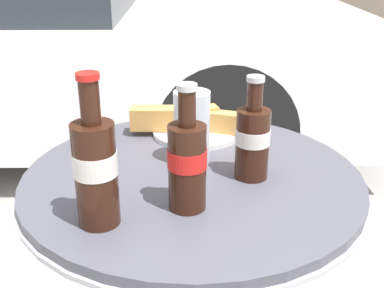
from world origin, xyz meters
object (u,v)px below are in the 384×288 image
at_px(drinking_glass, 192,131).
at_px(lunch_plate_near, 193,125).
at_px(cola_bottle_left, 253,139).
at_px(cola_bottle_center, 95,168).
at_px(bistro_table, 192,244).
at_px(cola_bottle_right, 187,162).

distance_m(drinking_glass, lunch_plate_near, 0.16).
bearing_deg(cola_bottle_left, cola_bottle_center, -148.99).
xyz_separation_m(bistro_table, cola_bottle_left, (0.12, -0.02, 0.25)).
distance_m(bistro_table, lunch_plate_near, 0.29).
relative_size(cola_bottle_right, drinking_glass, 1.45).
bearing_deg(cola_bottle_left, lunch_plate_near, 116.50).
bearing_deg(drinking_glass, cola_bottle_right, -93.10).
relative_size(cola_bottle_left, cola_bottle_center, 0.80).
relative_size(cola_bottle_center, lunch_plate_near, 0.84).
bearing_deg(cola_bottle_right, bistro_table, 85.42).
bearing_deg(lunch_plate_near, cola_bottle_center, -112.76).
bearing_deg(cola_bottle_center, cola_bottle_right, 17.92).
relative_size(cola_bottle_right, lunch_plate_near, 0.74).
bearing_deg(cola_bottle_center, drinking_glass, 56.32).
xyz_separation_m(bistro_table, cola_bottle_center, (-0.16, -0.18, 0.27)).
relative_size(cola_bottle_right, cola_bottle_center, 0.88).
height_order(drinking_glass, lunch_plate_near, drinking_glass).
bearing_deg(drinking_glass, cola_bottle_left, -31.15).
bearing_deg(cola_bottle_right, drinking_glass, 86.90).
relative_size(cola_bottle_left, drinking_glass, 1.33).
height_order(cola_bottle_right, drinking_glass, cola_bottle_right).
distance_m(bistro_table, cola_bottle_right, 0.29).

